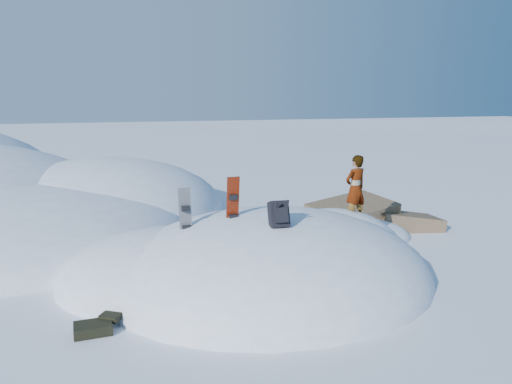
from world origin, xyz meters
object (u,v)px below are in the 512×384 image
object	(u,v)px
snowboard_dark	(186,220)
backpack	(279,214)
person	(355,188)
snowboard_red	(233,209)

from	to	relation	value
snowboard_dark	backpack	xyz separation A→B (m)	(1.67, -0.91, 0.22)
snowboard_dark	person	xyz separation A→B (m)	(4.14, 0.77, 0.28)
snowboard_red	backpack	xyz separation A→B (m)	(0.72, -0.85, 0.04)
snowboard_red	person	xyz separation A→B (m)	(3.18, 0.83, 0.11)
backpack	snowboard_red	bearing A→B (deg)	131.68
snowboard_red	person	world-z (taller)	person
backpack	person	size ratio (longest dim) A/B	0.38
snowboard_dark	backpack	bearing A→B (deg)	-32.58
snowboard_red	snowboard_dark	size ratio (longest dim) A/B	1.06
snowboard_red	snowboard_dark	distance (m)	0.98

